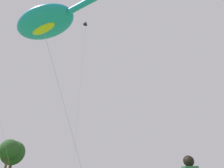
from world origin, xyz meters
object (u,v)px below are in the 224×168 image
object	(u,v)px
tree_oak_left	(9,149)
small_kite_box_yellow	(85,24)
big_show_kite	(47,22)
tree_oak_right	(13,153)

from	to	relation	value
tree_oak_left	small_kite_box_yellow	bearing A→B (deg)	-84.72
small_kite_box_yellow	tree_oak_left	size ratio (longest dim) A/B	2.48
big_show_kite	small_kite_box_yellow	world-z (taller)	small_kite_box_yellow
big_show_kite	tree_oak_left	world-z (taller)	big_show_kite
big_show_kite	tree_oak_left	size ratio (longest dim) A/B	1.46
big_show_kite	tree_oak_right	distance (m)	48.80
tree_oak_left	tree_oak_right	world-z (taller)	tree_oak_right
big_show_kite	small_kite_box_yellow	size ratio (longest dim) A/B	0.59
small_kite_box_yellow	tree_oak_right	bearing A→B (deg)	-131.16
big_show_kite	small_kite_box_yellow	distance (m)	14.47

